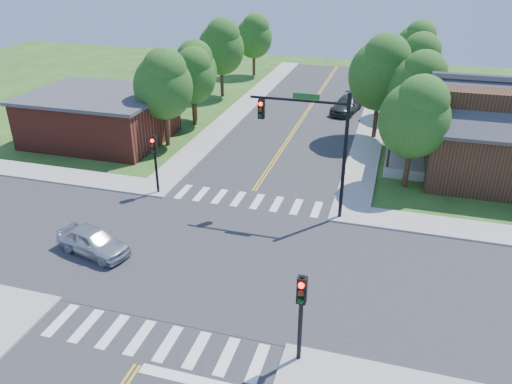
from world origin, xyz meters
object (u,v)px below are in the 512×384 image
(house_ne, at_px, (511,129))
(car_dgrey, at_px, (347,105))
(signal_pole_nw, at_px, (155,154))
(signal_pole_se, at_px, (301,304))
(car_silver, at_px, (93,242))
(signal_mast_ne, at_px, (314,134))

(house_ne, xyz_separation_m, car_dgrey, (-11.61, 11.45, -2.62))
(signal_pole_nw, height_order, car_dgrey, signal_pole_nw)
(signal_pole_se, xyz_separation_m, car_silver, (-11.25, 4.22, -1.98))
(signal_mast_ne, distance_m, signal_pole_nw, 9.76)
(signal_mast_ne, bearing_deg, house_ne, 37.68)
(car_dgrey, bearing_deg, signal_pole_nw, -104.39)
(signal_mast_ne, xyz_separation_m, signal_pole_se, (1.69, -11.21, -2.19))
(signal_pole_se, bearing_deg, house_ne, 64.42)
(signal_mast_ne, xyz_separation_m, car_silver, (-9.57, -6.99, -4.17))
(signal_mast_ne, bearing_deg, signal_pole_nw, -179.93)
(signal_pole_se, bearing_deg, signal_mast_ne, 98.56)
(car_silver, xyz_separation_m, car_dgrey, (9.15, 27.08, 0.03))
(signal_pole_nw, height_order, car_silver, signal_pole_nw)
(signal_mast_ne, bearing_deg, signal_pole_se, -81.44)
(signal_pole_nw, bearing_deg, car_silver, -90.43)
(signal_pole_se, bearing_deg, car_silver, 159.44)
(car_silver, height_order, car_dgrey, car_dgrey)
(signal_pole_se, relative_size, signal_pole_nw, 1.00)
(car_dgrey, bearing_deg, signal_pole_se, -76.19)
(car_silver, relative_size, car_dgrey, 0.82)
(signal_pole_nw, relative_size, car_silver, 0.89)
(signal_pole_nw, bearing_deg, house_ne, 22.69)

